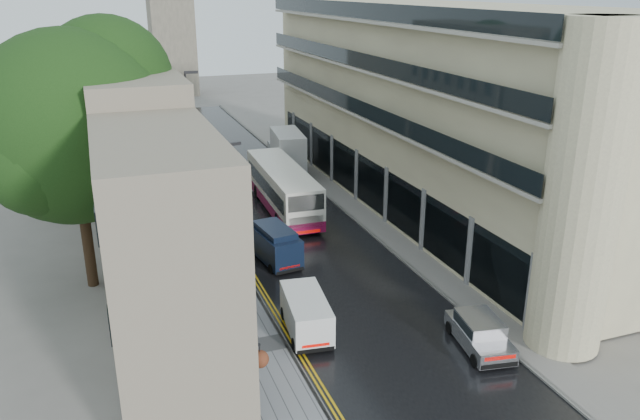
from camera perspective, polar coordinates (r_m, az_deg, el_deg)
road at (r=44.30m, az=-3.94°, el=-0.21°), size 9.00×85.00×0.02m
left_sidewalk at (r=43.15m, az=-11.41°, el=-1.06°), size 2.70×85.00×0.12m
right_sidewalk at (r=45.97m, az=2.53°, el=0.64°), size 1.80×85.00×0.12m
old_shop_row at (r=43.55m, az=-17.19°, el=6.81°), size 4.50×56.00×12.00m
modern_block at (r=44.98m, az=9.26°, el=9.13°), size 8.00×40.00×14.00m
tree_near at (r=33.57m, az=-21.38°, el=4.29°), size 10.56×10.56×13.89m
tree_far at (r=46.41m, az=-20.87°, el=7.45°), size 9.24×9.24×12.46m
cream_bus at (r=41.06m, az=-3.89°, el=0.48°), size 3.01×11.57×3.13m
white_lorry at (r=50.93m, az=-3.87°, el=4.74°), size 3.10×7.53×3.84m
silver_hatchback at (r=27.49m, az=14.10°, el=-12.41°), size 2.34×4.17×1.48m
white_van at (r=27.67m, az=-2.32°, el=-11.10°), size 2.24×4.26×1.84m
navy_van at (r=34.62m, az=-4.46°, el=-4.11°), size 2.32×4.60×2.25m
pedestrian at (r=41.30m, az=-10.94°, el=-0.74°), size 0.64×0.49×1.56m
lamp_post_near at (r=34.27m, az=-8.19°, el=0.13°), size 0.83×0.31×7.21m
lamp_post_far at (r=49.14m, az=-11.88°, el=7.04°), size 1.02×0.27×9.02m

